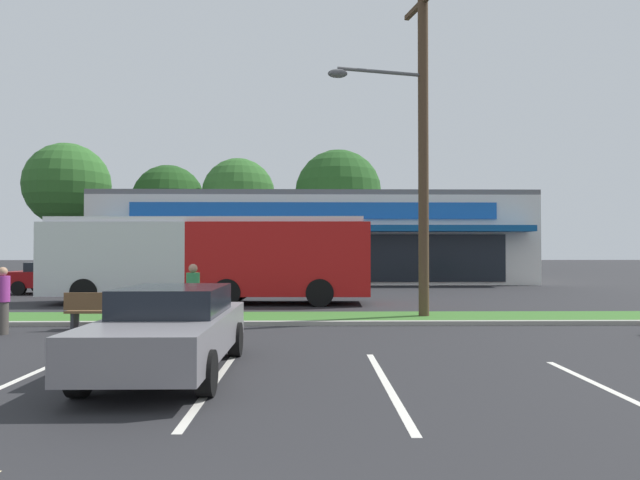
# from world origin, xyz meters

# --- Properties ---
(grass_median) EXTENTS (56.00, 2.20, 0.12)m
(grass_median) POSITION_xyz_m (0.00, 14.00, 0.06)
(grass_median) COLOR #386B28
(grass_median) RESTS_ON ground_plane
(curb_lip) EXTENTS (56.00, 0.24, 0.12)m
(curb_lip) POSITION_xyz_m (0.00, 12.78, 0.06)
(curb_lip) COLOR #99968C
(curb_lip) RESTS_ON ground_plane
(parking_stripe_0) EXTENTS (0.12, 4.80, 0.01)m
(parking_stripe_0) POSITION_xyz_m (-3.15, 6.46, 0.00)
(parking_stripe_0) COLOR silver
(parking_stripe_0) RESTS_ON ground_plane
(parking_stripe_1) EXTENTS (0.12, 4.80, 0.01)m
(parking_stripe_1) POSITION_xyz_m (-0.08, 6.32, 0.00)
(parking_stripe_1) COLOR silver
(parking_stripe_1) RESTS_ON ground_plane
(parking_stripe_2) EXTENTS (0.12, 4.80, 0.01)m
(parking_stripe_2) POSITION_xyz_m (2.52, 6.16, 0.00)
(parking_stripe_2) COLOR silver
(parking_stripe_2) RESTS_ON ground_plane
(parking_stripe_3) EXTENTS (0.12, 4.80, 0.01)m
(parking_stripe_3) POSITION_xyz_m (5.67, 5.38, 0.00)
(parking_stripe_3) COLOR silver
(parking_stripe_3) RESTS_ON ground_plane
(storefront_building) EXTENTS (26.47, 14.02, 5.58)m
(storefront_building) POSITION_xyz_m (1.56, 36.34, 2.79)
(storefront_building) COLOR silver
(storefront_building) RESTS_ON ground_plane
(tree_far_left) EXTENTS (7.14, 7.14, 11.19)m
(tree_far_left) POSITION_xyz_m (-19.41, 45.77, 7.61)
(tree_far_left) COLOR #473323
(tree_far_left) RESTS_ON ground_plane
(tree_left) EXTENTS (6.25, 6.25, 9.48)m
(tree_left) POSITION_xyz_m (-11.05, 46.70, 6.34)
(tree_left) COLOR #473323
(tree_left) RESTS_ON ground_plane
(tree_mid_left) EXTENTS (6.20, 6.20, 9.91)m
(tree_mid_left) POSITION_xyz_m (-4.81, 45.60, 6.79)
(tree_mid_left) COLOR #473323
(tree_mid_left) RESTS_ON ground_plane
(tree_mid) EXTENTS (7.10, 7.10, 10.32)m
(tree_mid) POSITION_xyz_m (3.64, 43.70, 6.75)
(tree_mid) COLOR #473323
(tree_mid) RESTS_ON ground_plane
(utility_pole) EXTENTS (3.16, 2.37, 9.91)m
(utility_pole) POSITION_xyz_m (4.52, 13.94, 5.30)
(utility_pole) COLOR #4C3826
(utility_pole) RESTS_ON ground_plane
(city_bus) EXTENTS (12.21, 2.96, 3.25)m
(city_bus) POSITION_xyz_m (-2.50, 19.11, 1.77)
(city_bus) COLOR #B71414
(city_bus) RESTS_ON ground_plane
(bus_stop_bench) EXTENTS (1.60, 0.45, 0.95)m
(bus_stop_bench) POSITION_xyz_m (-4.02, 12.08, 0.50)
(bus_stop_bench) COLOR brown
(bus_stop_bench) RESTS_ON ground_plane
(car_2) EXTENTS (4.28, 2.00, 1.46)m
(car_2) POSITION_xyz_m (-10.47, 24.06, 0.77)
(car_2) COLOR maroon
(car_2) RESTS_ON ground_plane
(car_3) EXTENTS (1.96, 4.73, 1.40)m
(car_3) POSITION_xyz_m (-0.92, 7.03, 0.73)
(car_3) COLOR slate
(car_3) RESTS_ON ground_plane
(pedestrian_near_bench) EXTENTS (0.34, 0.34, 1.67)m
(pedestrian_near_bench) POSITION_xyz_m (-1.59, 11.95, 0.84)
(pedestrian_near_bench) COLOR #726651
(pedestrian_near_bench) RESTS_ON ground_plane
(pedestrian_mid) EXTENTS (0.33, 0.33, 1.61)m
(pedestrian_mid) POSITION_xyz_m (-5.99, 11.29, 0.81)
(pedestrian_mid) COLOR #47423D
(pedestrian_mid) RESTS_ON ground_plane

